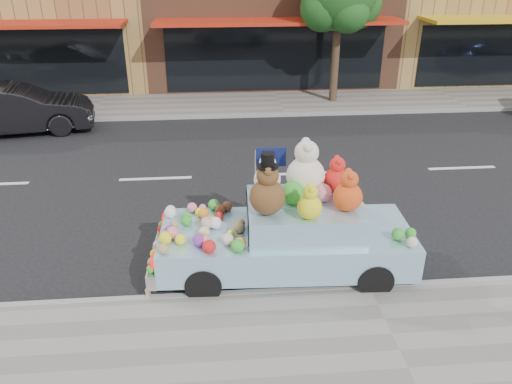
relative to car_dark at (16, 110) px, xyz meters
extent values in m
plane|color=black|center=(8.60, -3.98, -0.75)|extent=(120.00, 120.00, 0.00)
cube|color=gray|center=(8.60, -10.48, -0.69)|extent=(60.00, 3.00, 0.12)
cube|color=gray|center=(8.60, 2.52, -0.69)|extent=(60.00, 3.00, 0.12)
cube|color=gray|center=(8.60, -8.98, -0.69)|extent=(60.00, 0.12, 0.13)
cube|color=gray|center=(8.60, 1.02, -0.69)|extent=(60.00, 0.12, 0.13)
cube|color=black|center=(-1.40, 4.00, 0.65)|extent=(8.50, 0.06, 2.40)
cube|color=black|center=(8.60, 4.00, 0.65)|extent=(8.50, 0.06, 2.40)
cube|color=#B72410|center=(8.60, 3.12, 2.15)|extent=(9.00, 1.80, 0.12)
cylinder|color=#38281C|center=(10.60, 2.52, 0.85)|extent=(0.28, 0.28, 3.20)
sphere|color=#144617|center=(11.30, 2.82, 2.77)|extent=(1.80, 1.80, 1.80)
sphere|color=#144617|center=(10.00, 2.32, 2.67)|extent=(1.60, 1.60, 1.60)
sphere|color=#144617|center=(10.80, 1.92, 2.57)|extent=(1.40, 1.40, 1.40)
sphere|color=#144617|center=(10.30, 3.12, 2.87)|extent=(1.60, 1.60, 1.60)
imported|color=black|center=(0.00, 0.00, 0.00)|extent=(4.77, 2.38, 1.50)
cylinder|color=black|center=(8.65, -9.07, -0.45)|extent=(0.61, 0.23, 0.60)
cylinder|color=black|center=(8.72, -7.51, -0.45)|extent=(0.61, 0.23, 0.60)
cylinder|color=black|center=(5.85, -8.95, -0.45)|extent=(0.61, 0.23, 0.60)
cylinder|color=black|center=(5.92, -7.39, -0.45)|extent=(0.61, 0.23, 0.60)
cube|color=#9ACBE6|center=(7.29, -8.23, -0.20)|extent=(4.37, 1.88, 0.60)
cube|color=#9ACBE6|center=(7.59, -8.24, 0.35)|extent=(1.96, 1.58, 0.50)
cube|color=silver|center=(5.07, -8.14, -0.35)|extent=(0.24, 1.79, 0.26)
cube|color=red|center=(5.09, -8.82, -0.03)|extent=(0.07, 0.28, 0.16)
cube|color=red|center=(5.15, -7.46, -0.03)|extent=(0.07, 0.28, 0.16)
cube|color=black|center=(6.64, -8.20, 0.35)|extent=(0.10, 1.30, 0.40)
sphere|color=#523217|center=(6.92, -8.57, 0.89)|extent=(0.58, 0.58, 0.58)
sphere|color=#523217|center=(6.92, -8.57, 1.26)|extent=(0.36, 0.36, 0.36)
sphere|color=#523217|center=(6.92, -8.69, 1.38)|extent=(0.14, 0.14, 0.14)
sphere|color=#523217|center=(6.92, -8.44, 1.38)|extent=(0.14, 0.14, 0.14)
cylinder|color=black|center=(6.92, -8.57, 1.41)|extent=(0.34, 0.34, 0.02)
cylinder|color=black|center=(6.92, -8.57, 1.52)|extent=(0.21, 0.21, 0.22)
sphere|color=beige|center=(7.65, -7.90, 0.93)|extent=(0.67, 0.67, 0.67)
sphere|color=beige|center=(7.65, -7.90, 1.36)|extent=(0.41, 0.41, 0.41)
sphere|color=beige|center=(7.65, -8.04, 1.50)|extent=(0.16, 0.16, 0.16)
sphere|color=beige|center=(7.65, -7.75, 1.50)|extent=(0.16, 0.16, 0.16)
sphere|color=#C53E12|center=(8.22, -8.57, 0.84)|extent=(0.48, 0.48, 0.48)
sphere|color=#C53E12|center=(8.22, -8.57, 1.14)|extent=(0.30, 0.30, 0.30)
sphere|color=#C53E12|center=(8.22, -8.67, 1.24)|extent=(0.11, 0.11, 0.11)
sphere|color=#C53E12|center=(8.22, -8.47, 1.24)|extent=(0.11, 0.11, 0.11)
sphere|color=red|center=(8.20, -7.87, 0.82)|extent=(0.44, 0.44, 0.44)
sphere|color=red|center=(8.20, -7.87, 1.11)|extent=(0.27, 0.27, 0.27)
sphere|color=red|center=(8.20, -7.97, 1.19)|extent=(0.10, 0.10, 0.10)
sphere|color=red|center=(8.20, -7.77, 1.19)|extent=(0.10, 0.10, 0.10)
sphere|color=white|center=(7.01, -7.77, 0.83)|extent=(0.47, 0.47, 0.47)
sphere|color=white|center=(7.01, -7.77, 1.14)|extent=(0.29, 0.29, 0.29)
sphere|color=white|center=(7.01, -7.87, 1.23)|extent=(0.11, 0.11, 0.11)
sphere|color=white|center=(7.01, -7.67, 1.23)|extent=(0.11, 0.11, 0.11)
sphere|color=yellow|center=(7.56, -8.79, 0.80)|extent=(0.39, 0.39, 0.39)
sphere|color=yellow|center=(7.56, -8.79, 1.05)|extent=(0.24, 0.24, 0.24)
sphere|color=yellow|center=(7.56, -8.88, 1.13)|extent=(0.09, 0.09, 0.09)
sphere|color=yellow|center=(7.56, -8.71, 1.13)|extent=(0.09, 0.09, 0.09)
sphere|color=green|center=(7.39, -8.24, 0.78)|extent=(0.40, 0.40, 0.40)
sphere|color=#D2697D|center=(7.89, -8.21, 0.75)|extent=(0.32, 0.32, 0.32)
sphere|color=yellow|center=(5.81, -7.67, 0.19)|extent=(0.17, 0.17, 0.17)
sphere|color=#6F2C87|center=(5.29, -8.20, 0.17)|extent=(0.13, 0.13, 0.13)
sphere|color=#6F2C87|center=(5.91, -8.00, 0.19)|extent=(0.18, 0.18, 0.18)
sphere|color=orange|center=(6.01, -8.02, 0.19)|extent=(0.19, 0.19, 0.19)
sphere|color=white|center=(6.08, -8.12, 0.21)|extent=(0.21, 0.21, 0.21)
sphere|color=#4F2916|center=(6.17, -7.59, 0.19)|extent=(0.19, 0.19, 0.19)
sphere|color=beige|center=(5.28, -7.56, 0.19)|extent=(0.19, 0.19, 0.19)
sphere|color=beige|center=(5.89, -8.39, 0.19)|extent=(0.19, 0.19, 0.19)
sphere|color=#6F2C87|center=(5.81, -8.66, 0.21)|extent=(0.22, 0.22, 0.22)
sphere|color=#D2697D|center=(5.37, -8.39, 0.21)|extent=(0.22, 0.22, 0.22)
sphere|color=#9A7D54|center=(5.25, -8.36, 0.17)|extent=(0.13, 0.13, 0.13)
sphere|color=white|center=(5.29, -7.66, 0.21)|extent=(0.21, 0.21, 0.21)
sphere|color=orange|center=(6.47, -8.78, 0.19)|extent=(0.19, 0.19, 0.19)
sphere|color=#9A7D54|center=(5.26, -8.85, 0.18)|extent=(0.17, 0.17, 0.17)
sphere|color=#9A7D54|center=(6.52, -8.10, 0.17)|extent=(0.15, 0.15, 0.15)
sphere|color=#9A7D54|center=(6.47, -8.28, 0.20)|extent=(0.20, 0.20, 0.20)
sphere|color=red|center=(5.97, -8.87, 0.21)|extent=(0.22, 0.22, 0.22)
sphere|color=green|center=(6.42, -8.89, 0.21)|extent=(0.22, 0.22, 0.22)
sphere|color=yellow|center=(6.33, -8.43, 0.16)|extent=(0.13, 0.13, 0.13)
sphere|color=red|center=(6.16, -7.79, 0.17)|extent=(0.14, 0.14, 0.14)
sphere|color=orange|center=(5.87, -7.72, 0.19)|extent=(0.19, 0.19, 0.19)
sphere|color=orange|center=(5.88, -8.58, 0.19)|extent=(0.18, 0.18, 0.18)
sphere|color=#D2697D|center=(5.85, -7.45, 0.17)|extent=(0.13, 0.13, 0.13)
sphere|color=beige|center=(6.27, -8.66, 0.20)|extent=(0.20, 0.20, 0.20)
sphere|color=#D2697D|center=(5.92, -8.67, 0.19)|extent=(0.18, 0.18, 0.18)
sphere|color=yellow|center=(5.51, -8.59, 0.19)|extent=(0.18, 0.18, 0.18)
sphere|color=green|center=(5.58, -7.79, 0.18)|extent=(0.17, 0.17, 0.17)
sphere|color=#4F2916|center=(6.30, -7.48, 0.19)|extent=(0.19, 0.19, 0.19)
sphere|color=#D2697D|center=(5.66, -7.47, 0.19)|extent=(0.18, 0.18, 0.18)
sphere|color=green|center=(5.58, -7.96, 0.19)|extent=(0.18, 0.18, 0.18)
sphere|color=#9A7D54|center=(5.37, -8.01, 0.17)|extent=(0.14, 0.14, 0.14)
sphere|color=yellow|center=(5.26, -8.54, 0.20)|extent=(0.21, 0.21, 0.21)
sphere|color=green|center=(6.06, -7.42, 0.20)|extent=(0.21, 0.21, 0.21)
sphere|color=#D8A88C|center=(5.94, -8.12, 0.22)|extent=(0.22, 0.22, 0.22)
sphere|color=red|center=(5.04, -8.87, -0.15)|extent=(0.15, 0.15, 0.15)
sphere|color=green|center=(5.04, -8.86, -0.16)|extent=(0.13, 0.13, 0.13)
sphere|color=green|center=(5.10, -7.46, -0.15)|extent=(0.14, 0.14, 0.14)
sphere|color=#9A7D54|center=(5.06, -8.25, -0.15)|extent=(0.13, 0.13, 0.13)
sphere|color=red|center=(5.09, -7.61, -0.15)|extent=(0.14, 0.14, 0.14)
sphere|color=beige|center=(5.06, -8.43, -0.15)|extent=(0.15, 0.15, 0.15)
sphere|color=#9A7D54|center=(5.04, -8.71, -0.14)|extent=(0.17, 0.17, 0.17)
sphere|color=green|center=(5.04, -8.88, -0.15)|extent=(0.15, 0.15, 0.15)
sphere|color=yellow|center=(5.06, -8.46, -0.14)|extent=(0.16, 0.16, 0.16)
sphere|color=white|center=(5.07, -8.16, -0.15)|extent=(0.14, 0.14, 0.14)
sphere|color=green|center=(9.30, -8.71, 0.19)|extent=(0.18, 0.18, 0.18)
sphere|color=#9A7D54|center=(8.75, -7.64, 0.18)|extent=(0.16, 0.16, 0.16)
sphere|color=green|center=(9.07, -8.75, 0.20)|extent=(0.21, 0.21, 0.21)
sphere|color=beige|center=(9.22, -8.99, 0.19)|extent=(0.18, 0.18, 0.18)
cylinder|color=#997A54|center=(4.95, -8.98, -0.59)|extent=(0.06, 0.06, 0.17)
sphere|color=#997A54|center=(4.95, -8.98, -0.49)|extent=(0.07, 0.07, 0.07)
cylinder|color=#997A54|center=(4.96, -8.85, -0.59)|extent=(0.06, 0.06, 0.17)
sphere|color=#997A54|center=(4.96, -8.85, -0.49)|extent=(0.07, 0.07, 0.07)
cylinder|color=#997A54|center=(4.96, -8.72, -0.59)|extent=(0.06, 0.06, 0.17)
sphere|color=#997A54|center=(4.96, -8.72, -0.49)|extent=(0.07, 0.07, 0.07)
cylinder|color=#997A54|center=(4.97, -8.59, -0.59)|extent=(0.06, 0.06, 0.17)
sphere|color=#997A54|center=(4.97, -8.59, -0.49)|extent=(0.07, 0.07, 0.07)
cylinder|color=#997A54|center=(4.97, -8.46, -0.59)|extent=(0.06, 0.06, 0.17)
sphere|color=#997A54|center=(4.97, -8.46, -0.49)|extent=(0.07, 0.07, 0.07)
cylinder|color=#997A54|center=(4.98, -8.33, -0.59)|extent=(0.06, 0.06, 0.17)
sphere|color=#997A54|center=(4.98, -8.33, -0.49)|extent=(0.07, 0.07, 0.07)
cylinder|color=#997A54|center=(4.99, -8.20, -0.59)|extent=(0.06, 0.06, 0.17)
sphere|color=#997A54|center=(4.99, -8.20, -0.49)|extent=(0.07, 0.07, 0.07)
cylinder|color=#997A54|center=(4.99, -8.07, -0.59)|extent=(0.06, 0.06, 0.17)
sphere|color=#997A54|center=(4.99, -8.07, -0.49)|extent=(0.07, 0.07, 0.07)
cylinder|color=#997A54|center=(5.00, -7.94, -0.59)|extent=(0.06, 0.06, 0.17)
sphere|color=#997A54|center=(5.00, -7.94, -0.49)|extent=(0.07, 0.07, 0.07)
cylinder|color=#997A54|center=(5.00, -7.81, -0.59)|extent=(0.06, 0.06, 0.17)
sphere|color=#997A54|center=(5.00, -7.81, -0.49)|extent=(0.07, 0.07, 0.07)
cylinder|color=#997A54|center=(5.01, -7.68, -0.59)|extent=(0.06, 0.06, 0.17)
sphere|color=#997A54|center=(5.01, -7.68, -0.49)|extent=(0.07, 0.07, 0.07)
cylinder|color=#997A54|center=(5.01, -7.54, -0.59)|extent=(0.06, 0.06, 0.17)
sphere|color=#997A54|center=(5.01, -7.54, -0.49)|extent=(0.07, 0.07, 0.07)
cylinder|color=#997A54|center=(5.02, -7.41, -0.59)|extent=(0.06, 0.06, 0.17)
sphere|color=#997A54|center=(5.02, -7.41, -0.49)|extent=(0.07, 0.07, 0.07)
cylinder|color=#997A54|center=(5.03, -7.28, -0.59)|extent=(0.06, 0.06, 0.17)
sphere|color=#997A54|center=(5.03, -7.28, -0.49)|extent=(0.07, 0.07, 0.07)
cylinder|color=silver|center=(6.82, -7.56, 0.95)|extent=(0.02, 0.02, 0.70)
cube|color=#0C1447|center=(7.10, -7.55, 1.16)|extent=(0.52, 0.04, 0.34)
camera|label=1|loc=(6.13, -15.61, 4.37)|focal=35.00mm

